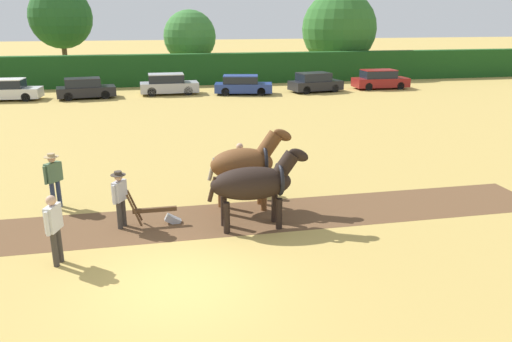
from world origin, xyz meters
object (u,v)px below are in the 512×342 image
farmer_onlooker_right (54,176)px  parked_car_right (315,83)px  parked_car_center_left (85,89)px  tree_center (339,29)px  tree_center_left (190,37)px  farmer_at_plow (120,195)px  tree_left (61,17)px  farmer_onlooker_left (54,224)px  parked_car_left (7,90)px  farmer_beside_team (240,164)px  draft_horse_lead_right (246,164)px  parked_car_center_right (243,85)px  draft_horse_lead_left (255,183)px  parked_car_center (168,84)px  plow (159,214)px

farmer_onlooker_right → parked_car_right: bearing=96.0°
parked_car_center_left → tree_center: bearing=15.7°
tree_center_left → farmer_at_plow: bearing=-98.3°
tree_left → farmer_onlooker_left: 38.30m
tree_center → parked_car_right: tree_center is taller
parked_car_right → tree_center_left: bearing=120.6°
farmer_onlooker_left → parked_car_left: size_ratio=0.39×
farmer_at_plow → parked_car_center_left: (-3.52, 24.33, -0.26)m
tree_center_left → tree_center: bearing=2.1°
farmer_beside_team → farmer_at_plow: bearing=-103.3°
tree_left → farmer_onlooker_right: tree_left is taller
farmer_onlooker_left → parked_car_right: 30.03m
farmer_at_plow → tree_center_left: bearing=111.2°
draft_horse_lead_right → farmer_onlooker_left: draft_horse_lead_right is taller
tree_center → parked_car_center_right: (-11.68, -10.66, -3.82)m
draft_horse_lead_left → farmer_onlooker_left: (-5.08, -1.18, -0.28)m
tree_center → parked_car_center_right: size_ratio=1.78×
tree_left → draft_horse_lead_left: bearing=-74.6°
draft_horse_lead_left → parked_car_left: (-12.49, 25.36, -0.58)m
tree_center → parked_car_center: size_ratio=1.87×
draft_horse_lead_left → parked_car_center_left: bearing=106.4°
tree_center_left → parked_car_right: size_ratio=1.46×
draft_horse_lead_left → farmer_at_plow: (-3.68, 0.75, -0.35)m
parked_car_center_right → parked_car_center: bearing=180.0°
draft_horse_lead_right → farmer_onlooker_right: bearing=167.7°
plow → farmer_onlooker_left: (-2.45, -1.92, 0.71)m
parked_car_left → parked_car_center_right: 16.77m
tree_center_left → farmer_onlooker_right: 32.91m
parked_car_center_right → parked_car_center_left: bearing=-170.3°
draft_horse_lead_right → plow: (-2.65, -0.71, -1.13)m
plow → farmer_beside_team: 3.58m
draft_horse_lead_right → parked_car_center: draft_horse_lead_right is taller
farmer_onlooker_right → parked_car_center_right: bearing=107.1°
draft_horse_lead_left → parked_car_center: bearing=93.2°
farmer_at_plow → parked_car_center_right: 25.20m
tree_left → parked_car_right: (20.08, -11.76, -4.88)m
draft_horse_lead_right → farmer_onlooker_right: (-5.74, 1.30, -0.42)m
parked_car_left → parked_car_center: 11.26m
parked_car_center_left → plow: bearing=-87.5°
draft_horse_lead_right → parked_car_left: size_ratio=0.59×
farmer_at_plow → farmer_onlooker_left: farmer_onlooker_left is taller
tree_center → parked_car_center_right: 16.27m
tree_center → parked_car_left: bearing=-160.7°
farmer_beside_team → parked_car_center: (-1.35, 22.88, -0.25)m
draft_horse_lead_right → parked_car_left: bearing=118.0°
farmer_onlooker_left → parked_car_center_left: 26.35m
tree_left → parked_car_center: size_ratio=1.92×
parked_car_center_left → parked_car_center: bearing=-1.2°
farmer_onlooker_left → parked_car_center: size_ratio=0.40×
plow → parked_car_center_left: 24.77m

